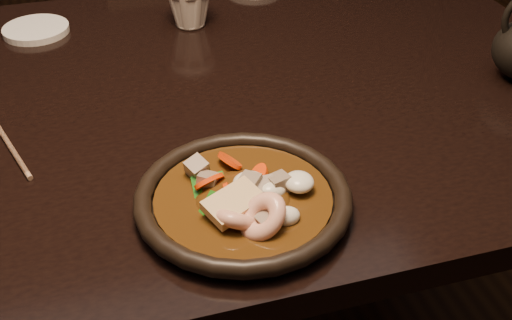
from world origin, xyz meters
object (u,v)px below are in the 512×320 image
object	(u,v)px
table	(119,144)
chair	(185,80)
plate	(243,199)
tea_cup	(189,3)

from	to	relation	value
table	chair	world-z (taller)	chair
chair	plate	size ratio (longest dim) A/B	3.01
chair	plate	bearing A→B (deg)	83.94
table	chair	bearing A→B (deg)	70.50
plate	tea_cup	bearing A→B (deg)	85.08
table	plate	distance (m)	0.34
chair	plate	distance (m)	0.97
table	tea_cup	bearing A→B (deg)	54.96
chair	tea_cup	xyz separation A→B (m)	(-0.04, -0.36, 0.36)
table	tea_cup	distance (m)	0.33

